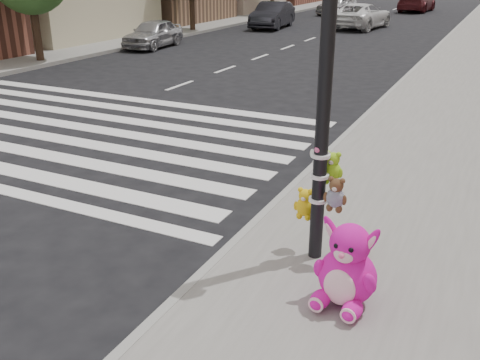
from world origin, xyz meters
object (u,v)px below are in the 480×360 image
Objects in this scene: pink_bunny at (347,270)px; car_silver_far at (153,34)px; red_teddy at (365,247)px; car_dark_far at (272,15)px; car_white_near at (361,16)px; signal_pole at (324,129)px.

pink_bunny is 20.07m from car_silver_far.
car_dark_far is (-11.24, 23.67, 0.48)m from red_teddy.
car_dark_far reaches higher than car_white_near.
red_teddy is 26.21m from car_dark_far.
signal_pole is 1.62m from red_teddy.
car_white_near reaches higher than car_silver_far.
red_teddy is 19.21m from car_silver_far.
car_white_near is (-6.64, 25.71, 0.45)m from red_teddy.
car_silver_far is (-12.41, 14.47, -1.14)m from signal_pole.
car_white_near is (-6.11, 25.97, -1.05)m from signal_pole.
car_white_near is (-6.70, 26.79, 0.17)m from pink_bunny.
signal_pole reaches higher than red_teddy.
red_teddy is (0.52, 0.26, -1.51)m from signal_pole.
pink_bunny is 0.19× the size of car_white_near.
car_white_near reaches higher than red_teddy.
signal_pole is 4.17× the size of pink_bunny.
pink_bunny is 4.64× the size of red_teddy.
red_teddy is at bearing 99.05° from pink_bunny.
pink_bunny is at bearing -71.66° from car_dark_far.
car_dark_far is at bearing 74.43° from car_silver_far.
car_silver_far is 9.62m from car_dark_far.
car_white_near reaches higher than pink_bunny.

